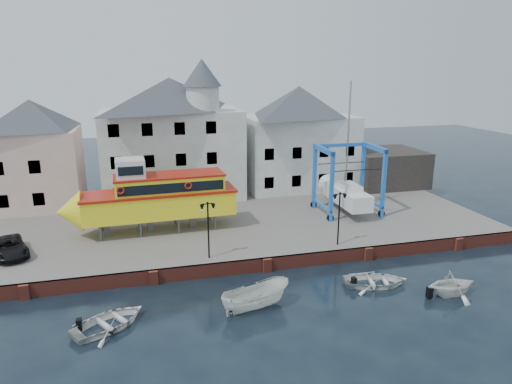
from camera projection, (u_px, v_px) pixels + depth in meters
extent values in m
plane|color=black|center=(267.00, 271.00, 32.90)|extent=(140.00, 140.00, 0.00)
cube|color=slate|center=(235.00, 217.00, 43.02)|extent=(44.00, 22.00, 1.00)
cube|color=maroon|center=(267.00, 264.00, 32.88)|extent=(44.00, 0.25, 1.00)
cube|color=maroon|center=(24.00, 292.00, 28.82)|extent=(0.60, 0.36, 1.00)
cube|color=maroon|center=(154.00, 278.00, 30.77)|extent=(0.60, 0.36, 1.00)
cube|color=maroon|center=(267.00, 265.00, 32.72)|extent=(0.60, 0.36, 1.00)
cube|color=maroon|center=(368.00, 254.00, 34.67)|extent=(0.60, 0.36, 1.00)
cube|color=maroon|center=(459.00, 244.00, 36.61)|extent=(0.60, 0.36, 1.00)
cube|color=#D1AA93|center=(37.00, 168.00, 44.03)|extent=(8.00, 7.00, 7.50)
pyramid|color=#373C44|center=(30.00, 115.00, 42.66)|extent=(8.00, 7.00, 2.80)
cube|color=black|center=(3.00, 202.00, 40.77)|extent=(1.00, 0.08, 1.20)
cube|color=black|center=(39.00, 199.00, 41.50)|extent=(1.00, 0.08, 1.20)
cube|color=black|center=(35.00, 167.00, 40.70)|extent=(1.00, 0.08, 1.20)
cube|color=#BCBCBC|center=(172.00, 154.00, 47.47)|extent=(14.00, 8.00, 9.00)
pyramid|color=#373C44|center=(170.00, 94.00, 45.84)|extent=(14.00, 8.00, 3.20)
cube|color=black|center=(119.00, 194.00, 43.21)|extent=(1.00, 0.08, 1.20)
cube|color=black|center=(151.00, 192.00, 43.94)|extent=(1.00, 0.08, 1.20)
cube|color=black|center=(182.00, 190.00, 44.67)|extent=(1.00, 0.08, 1.20)
cube|color=black|center=(213.00, 188.00, 45.40)|extent=(1.00, 0.08, 1.20)
cube|color=black|center=(116.00, 163.00, 42.41)|extent=(1.00, 0.08, 1.20)
cube|color=black|center=(149.00, 161.00, 43.14)|extent=(1.00, 0.08, 1.20)
cube|color=black|center=(181.00, 160.00, 43.87)|extent=(1.00, 0.08, 1.20)
cube|color=black|center=(212.00, 158.00, 44.60)|extent=(1.00, 0.08, 1.20)
cube|color=black|center=(113.00, 131.00, 41.61)|extent=(1.00, 0.08, 1.20)
cube|color=black|center=(147.00, 130.00, 42.34)|extent=(1.00, 0.08, 1.20)
cube|color=black|center=(180.00, 129.00, 43.07)|extent=(1.00, 0.08, 1.20)
cube|color=black|center=(211.00, 127.00, 43.80)|extent=(1.00, 0.08, 1.20)
cylinder|color=#BCBCBC|center=(203.00, 99.00, 44.44)|extent=(3.20, 3.20, 2.40)
cone|color=#373C44|center=(202.00, 72.00, 43.77)|extent=(3.80, 3.80, 2.60)
cube|color=#BCBCBC|center=(298.00, 151.00, 51.47)|extent=(12.00, 8.00, 8.00)
pyramid|color=#373C44|center=(299.00, 101.00, 49.98)|extent=(12.00, 8.00, 3.20)
cube|color=black|center=(269.00, 183.00, 47.33)|extent=(1.00, 0.08, 1.20)
cube|color=black|center=(296.00, 181.00, 48.06)|extent=(1.00, 0.08, 1.20)
cube|color=black|center=(323.00, 179.00, 48.79)|extent=(1.00, 0.08, 1.20)
cube|color=black|center=(348.00, 178.00, 49.52)|extent=(1.00, 0.08, 1.20)
cube|color=black|center=(269.00, 154.00, 46.53)|extent=(1.00, 0.08, 1.20)
cube|color=black|center=(297.00, 153.00, 47.26)|extent=(1.00, 0.08, 1.20)
cube|color=black|center=(324.00, 152.00, 47.99)|extent=(1.00, 0.08, 1.20)
cube|color=black|center=(350.00, 150.00, 48.72)|extent=(1.00, 0.08, 1.20)
cube|color=black|center=(385.00, 168.00, 52.58)|extent=(8.00, 7.00, 4.00)
cylinder|color=black|center=(208.00, 231.00, 32.24)|extent=(0.12, 0.12, 4.00)
cube|color=black|center=(208.00, 204.00, 31.70)|extent=(0.90, 0.06, 0.06)
sphere|color=black|center=(208.00, 203.00, 31.68)|extent=(0.16, 0.16, 0.16)
cone|color=black|center=(202.00, 208.00, 31.67)|extent=(0.32, 0.32, 0.45)
sphere|color=white|center=(202.00, 210.00, 31.72)|extent=(0.18, 0.18, 0.18)
cone|color=black|center=(213.00, 207.00, 31.87)|extent=(0.32, 0.32, 0.45)
sphere|color=white|center=(213.00, 210.00, 31.91)|extent=(0.18, 0.18, 0.18)
cylinder|color=black|center=(339.00, 220.00, 34.68)|extent=(0.12, 0.12, 4.00)
cube|color=black|center=(340.00, 194.00, 34.13)|extent=(0.90, 0.06, 0.06)
sphere|color=black|center=(340.00, 193.00, 34.11)|extent=(0.16, 0.16, 0.16)
cone|color=black|center=(335.00, 198.00, 34.11)|extent=(0.32, 0.32, 0.45)
sphere|color=white|center=(335.00, 200.00, 34.15)|extent=(0.18, 0.18, 0.18)
cone|color=black|center=(345.00, 197.00, 34.30)|extent=(0.32, 0.32, 0.45)
sphere|color=white|center=(345.00, 199.00, 34.35)|extent=(0.18, 0.18, 0.18)
cylinder|color=#59595E|center=(101.00, 233.00, 35.70)|extent=(0.21, 0.21, 1.31)
cylinder|color=#59595E|center=(102.00, 223.00, 37.95)|extent=(0.21, 0.21, 1.31)
cylinder|color=#59595E|center=(141.00, 229.00, 36.55)|extent=(0.21, 0.21, 1.31)
cylinder|color=#59595E|center=(139.00, 220.00, 38.79)|extent=(0.21, 0.21, 1.31)
cylinder|color=#59595E|center=(179.00, 226.00, 37.39)|extent=(0.21, 0.21, 1.31)
cylinder|color=#59595E|center=(175.00, 217.00, 39.64)|extent=(0.21, 0.21, 1.31)
cylinder|color=#59595E|center=(215.00, 222.00, 38.24)|extent=(0.21, 0.21, 1.31)
cylinder|color=#59595E|center=(210.00, 214.00, 40.49)|extent=(0.21, 0.21, 1.31)
cube|color=#59595E|center=(107.00, 228.00, 36.94)|extent=(0.54, 0.45, 1.31)
cube|color=#59595E|center=(151.00, 224.00, 37.91)|extent=(0.54, 0.45, 1.31)
cube|color=#59595E|center=(192.00, 220.00, 38.88)|extent=(0.54, 0.45, 1.31)
cube|color=yellow|center=(160.00, 204.00, 37.72)|extent=(12.30, 3.76, 1.91)
cone|color=yellow|center=(69.00, 212.00, 35.76)|extent=(2.04, 3.38, 3.31)
cube|color=#AC1C0D|center=(159.00, 192.00, 37.45)|extent=(12.56, 3.91, 0.19)
cube|color=yellow|center=(170.00, 184.00, 37.53)|extent=(8.81, 3.28, 1.39)
cube|color=black|center=(172.00, 188.00, 36.12)|extent=(8.35, 0.37, 0.78)
cube|color=black|center=(168.00, 179.00, 38.91)|extent=(8.35, 0.37, 0.78)
cube|color=#AC1C0D|center=(169.00, 175.00, 37.32)|extent=(8.98, 3.38, 0.16)
cube|color=white|center=(130.00, 169.00, 36.28)|extent=(2.35, 2.35, 1.58)
cube|color=black|center=(131.00, 171.00, 35.19)|extent=(1.90, 0.13, 0.70)
torus|color=#AC1C0D|center=(120.00, 190.00, 34.95)|extent=(0.61, 0.14, 0.61)
torus|color=#AC1C0D|center=(188.00, 185.00, 36.40)|extent=(0.61, 0.14, 0.61)
cube|color=#1474BB|center=(332.00, 187.00, 39.67)|extent=(0.31, 0.31, 6.21)
cylinder|color=black|center=(330.00, 218.00, 40.42)|extent=(0.62, 0.23, 0.62)
cube|color=#1474BB|center=(314.00, 177.00, 43.53)|extent=(0.31, 0.31, 6.21)
cylinder|color=black|center=(313.00, 205.00, 44.27)|extent=(0.62, 0.23, 0.62)
cube|color=#1474BB|center=(384.00, 184.00, 40.84)|extent=(0.31, 0.31, 6.21)
cylinder|color=black|center=(381.00, 214.00, 41.59)|extent=(0.62, 0.23, 0.62)
cube|color=#1474BB|center=(362.00, 174.00, 44.70)|extent=(0.31, 0.31, 6.21)
cylinder|color=black|center=(361.00, 201.00, 45.44)|extent=(0.62, 0.23, 0.62)
cube|color=#1474BB|center=(324.00, 150.00, 40.81)|extent=(0.36, 4.44, 0.43)
cube|color=#1474BB|center=(322.00, 205.00, 42.19)|extent=(0.26, 4.43, 0.19)
cube|color=#1474BB|center=(375.00, 148.00, 41.98)|extent=(0.36, 4.44, 0.43)
cube|color=#1474BB|center=(371.00, 201.00, 43.36)|extent=(0.26, 4.43, 0.19)
cube|color=#1474BB|center=(340.00, 145.00, 43.32)|extent=(5.32, 0.37, 0.31)
cube|color=white|center=(347.00, 196.00, 42.59)|extent=(2.11, 6.67, 1.42)
cone|color=white|center=(330.00, 185.00, 46.27)|extent=(2.05, 1.44, 2.04)
cube|color=#59595E|center=(346.00, 206.00, 42.86)|extent=(0.23, 1.60, 0.62)
cube|color=white|center=(350.00, 187.00, 41.91)|extent=(1.45, 2.67, 0.53)
cylinder|color=#99999E|center=(348.00, 136.00, 41.51)|extent=(0.16, 0.16, 9.75)
cube|color=black|center=(356.00, 170.00, 40.35)|extent=(4.72, 0.17, 0.05)
cube|color=black|center=(341.00, 163.00, 43.33)|extent=(4.72, 0.17, 0.05)
imported|color=black|center=(9.00, 247.00, 33.01)|extent=(3.65, 5.07, 1.28)
imported|color=white|center=(256.00, 309.00, 27.82)|extent=(4.81, 2.71, 1.75)
imported|color=white|center=(375.00, 285.00, 30.83)|extent=(4.84, 3.91, 0.89)
imported|color=white|center=(450.00, 295.00, 29.47)|extent=(3.45, 2.99, 1.80)
imported|color=white|center=(110.00, 327.00, 25.87)|extent=(5.31, 4.93, 0.90)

